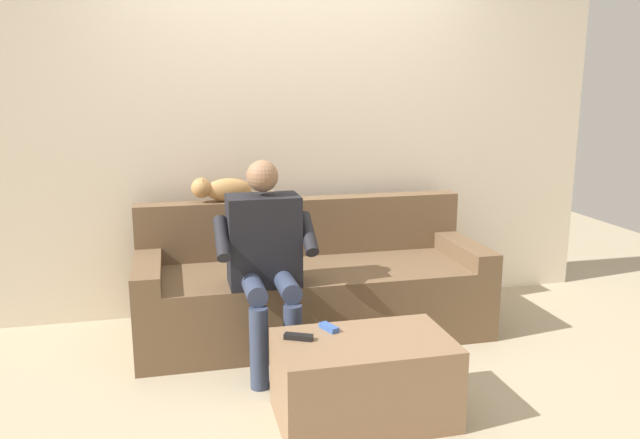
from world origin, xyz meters
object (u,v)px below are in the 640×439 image
(couch, at_px, (312,288))
(person_solo_seated, at_px, (266,252))
(cat_on_backrest, at_px, (221,189))
(remote_black, at_px, (298,337))
(remote_blue, at_px, (329,327))
(coffee_table, at_px, (364,379))

(couch, relative_size, person_solo_seated, 1.88)
(cat_on_backrest, relative_size, remote_black, 3.96)
(remote_blue, relative_size, remote_black, 0.84)
(remote_blue, bearing_deg, coffee_table, 18.03)
(remote_black, bearing_deg, remote_blue, -128.53)
(person_solo_seated, height_order, cat_on_backrest, person_solo_seated)
(person_solo_seated, bearing_deg, couch, -132.36)
(person_solo_seated, bearing_deg, remote_blue, 110.46)
(remote_blue, bearing_deg, person_solo_seated, 177.85)
(person_solo_seated, distance_m, cat_on_backrest, 0.73)
(person_solo_seated, height_order, remote_black, person_solo_seated)
(coffee_table, bearing_deg, couch, -90.00)
(couch, distance_m, person_solo_seated, 0.64)
(couch, height_order, cat_on_backrest, cat_on_backrest)
(cat_on_backrest, distance_m, remote_black, 1.44)
(cat_on_backrest, xyz_separation_m, remote_black, (-0.23, 1.33, -0.49))
(couch, height_order, remote_black, couch)
(couch, bearing_deg, coffee_table, 90.00)
(remote_blue, xyz_separation_m, remote_black, (0.17, 0.08, 0.00))
(couch, xyz_separation_m, remote_blue, (0.13, 0.97, 0.13))
(remote_black, bearing_deg, cat_on_backrest, -54.15)
(coffee_table, distance_m, cat_on_backrest, 1.66)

